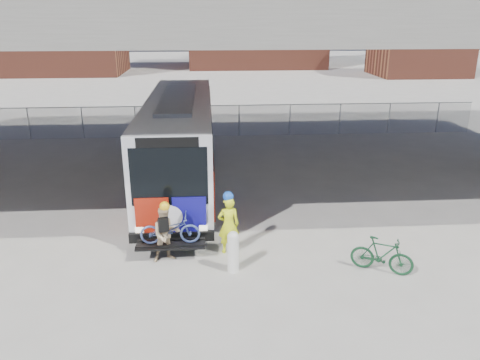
{
  "coord_description": "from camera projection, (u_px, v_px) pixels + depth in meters",
  "views": [
    {
      "loc": [
        -0.85,
        -14.91,
        6.75
      ],
      "look_at": [
        0.18,
        -0.38,
        1.6
      ],
      "focal_mm": 35.0,
      "sensor_mm": 36.0,
      "label": 1
    }
  ],
  "objects": [
    {
      "name": "bus",
      "position": [
        180.0,
        134.0,
        19.24
      ],
      "size": [
        2.67,
        12.9,
        3.69
      ],
      "color": "silver",
      "rests_on": "ground"
    },
    {
      "name": "cyclist_hivis",
      "position": [
        228.0,
        223.0,
        13.8
      ],
      "size": [
        0.71,
        0.52,
        1.95
      ],
      "rotation": [
        0.0,
        0.0,
        3.3
      ],
      "color": "#E3F219",
      "rests_on": "ground"
    },
    {
      "name": "bollard",
      "position": [
        233.0,
        250.0,
        12.84
      ],
      "size": [
        0.32,
        0.32,
        1.21
      ],
      "color": "white",
      "rests_on": "ground"
    },
    {
      "name": "overpass",
      "position": [
        227.0,
        21.0,
        17.91
      ],
      "size": [
        40.0,
        16.0,
        7.95
      ],
      "color": "#605E59",
      "rests_on": "ground"
    },
    {
      "name": "chainlink_fence",
      "position": [
        222.0,
        112.0,
        27.14
      ],
      "size": [
        30.0,
        0.06,
        30.0
      ],
      "color": "gray",
      "rests_on": "ground"
    },
    {
      "name": "ground",
      "position": [
        234.0,
        220.0,
        16.33
      ],
      "size": [
        160.0,
        160.0,
        0.0
      ],
      "primitive_type": "plane",
      "color": "#9E9991",
      "rests_on": "ground"
    },
    {
      "name": "brick_buildings",
      "position": [
        222.0,
        26.0,
        59.96
      ],
      "size": [
        54.0,
        22.0,
        12.0
      ],
      "color": "brown",
      "rests_on": "ground"
    },
    {
      "name": "cyclist_tan",
      "position": [
        166.0,
        233.0,
        13.35
      ],
      "size": [
        0.95,
        0.83,
        1.83
      ],
      "rotation": [
        0.0,
        0.0,
        0.28
      ],
      "color": "tan",
      "rests_on": "ground"
    },
    {
      "name": "bike_parked",
      "position": [
        382.0,
        255.0,
        12.86
      ],
      "size": [
        1.74,
        1.21,
        1.03
      ],
      "primitive_type": "imported",
      "rotation": [
        0.0,
        0.0,
        1.09
      ],
      "color": "#144124",
      "rests_on": "ground"
    }
  ]
}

